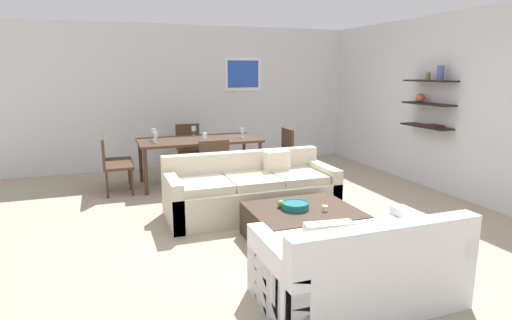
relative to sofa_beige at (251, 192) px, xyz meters
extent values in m
plane|color=tan|center=(0.13, -0.34, -0.29)|extent=(18.00, 18.00, 0.00)
cube|color=silver|center=(0.43, 3.19, 1.06)|extent=(8.40, 0.06, 2.70)
cube|color=white|center=(0.93, 3.15, 1.49)|extent=(0.75, 0.02, 0.66)
cube|color=#264CB2|center=(0.93, 3.13, 1.49)|extent=(0.64, 0.01, 0.53)
cube|color=silver|center=(3.16, 0.26, 1.06)|extent=(0.06, 8.20, 2.70)
cube|color=black|center=(2.99, 0.24, 1.41)|extent=(0.28, 0.90, 0.02)
cube|color=black|center=(2.99, 0.24, 1.06)|extent=(0.28, 0.90, 0.02)
cube|color=black|center=(2.99, 0.24, 0.71)|extent=(0.28, 0.90, 0.02)
cylinder|color=#4C518C|center=(2.99, 0.04, 1.53)|extent=(0.10, 0.10, 0.22)
sphere|color=#D85933|center=(2.99, 0.42, 1.14)|extent=(0.14, 0.14, 0.14)
cylinder|color=olive|center=(2.99, 0.29, 1.48)|extent=(0.07, 0.07, 0.12)
cube|color=#4C1E19|center=(2.99, 0.09, 0.73)|extent=(0.20, 0.28, 0.03)
cube|color=beige|center=(-0.01, -0.04, -0.08)|extent=(2.19, 0.90, 0.42)
cube|color=beige|center=(-0.01, 0.33, 0.31)|extent=(2.19, 0.16, 0.36)
cube|color=beige|center=(-1.03, -0.04, 0.01)|extent=(0.14, 0.90, 0.60)
cube|color=beige|center=(1.02, -0.04, 0.01)|extent=(0.14, 0.90, 0.60)
cube|color=beige|center=(-0.64, -0.08, 0.18)|extent=(0.62, 0.70, 0.10)
cube|color=beige|center=(-0.01, -0.08, 0.18)|extent=(0.62, 0.70, 0.10)
cube|color=beige|center=(0.63, -0.08, 0.18)|extent=(0.62, 0.70, 0.10)
cube|color=beige|center=(0.43, 0.15, 0.31)|extent=(0.37, 0.17, 0.36)
cube|color=white|center=(0.11, -2.31, -0.08)|extent=(1.58, 0.90, 0.42)
cube|color=white|center=(0.11, -2.68, 0.31)|extent=(1.58, 0.16, 0.36)
cube|color=white|center=(0.83, -2.31, 0.01)|extent=(0.14, 0.90, 0.60)
cube|color=white|center=(-0.62, -2.31, 0.01)|extent=(0.14, 0.90, 0.60)
cube|color=white|center=(0.43, -2.27, 0.18)|extent=(0.63, 0.70, 0.10)
cube|color=white|center=(-0.22, -2.27, 0.18)|extent=(0.63, 0.70, 0.10)
cube|color=beige|center=(-0.27, -2.50, 0.31)|extent=(0.37, 0.16, 0.36)
cube|color=#38281E|center=(0.22, -1.09, -0.10)|extent=(1.14, 0.97, 0.38)
cylinder|color=#19666B|center=(0.14, -1.05, 0.12)|extent=(0.30, 0.30, 0.07)
torus|color=#19666B|center=(0.14, -1.05, 0.15)|extent=(0.30, 0.30, 0.02)
cylinder|color=silver|center=(0.41, -1.23, 0.12)|extent=(0.06, 0.06, 0.06)
sphere|color=#669E2D|center=(0.01, -0.96, 0.13)|extent=(0.08, 0.08, 0.08)
cube|color=#422D1E|center=(-0.29, 1.76, 0.44)|extent=(1.96, 0.97, 0.04)
cylinder|color=#422D1E|center=(-1.21, 1.34, 0.06)|extent=(0.06, 0.06, 0.71)
cylinder|color=#422D1E|center=(0.63, 1.34, 0.06)|extent=(0.06, 0.06, 0.71)
cylinder|color=#422D1E|center=(-1.21, 2.19, 0.06)|extent=(0.06, 0.06, 0.71)
cylinder|color=#422D1E|center=(0.63, 2.19, 0.06)|extent=(0.06, 0.06, 0.71)
cube|color=#422D1E|center=(-0.29, 2.57, 0.14)|extent=(0.44, 0.44, 0.04)
cube|color=#422D1E|center=(-0.29, 2.77, 0.37)|extent=(0.44, 0.04, 0.43)
cylinder|color=#422D1E|center=(-0.47, 2.39, -0.09)|extent=(0.04, 0.04, 0.41)
cylinder|color=#422D1E|center=(-0.11, 2.39, -0.09)|extent=(0.04, 0.04, 0.41)
cylinder|color=#422D1E|center=(-0.47, 2.75, -0.09)|extent=(0.04, 0.04, 0.41)
cylinder|color=#422D1E|center=(-0.11, 2.75, -0.09)|extent=(0.04, 0.04, 0.41)
cube|color=#422D1E|center=(-1.59, 1.54, 0.14)|extent=(0.44, 0.44, 0.04)
cube|color=#422D1E|center=(-1.79, 1.54, 0.37)|extent=(0.04, 0.44, 0.43)
cylinder|color=#422D1E|center=(-1.41, 1.36, -0.09)|extent=(0.04, 0.04, 0.41)
cylinder|color=#422D1E|center=(-1.41, 1.72, -0.09)|extent=(0.04, 0.04, 0.41)
cylinder|color=#422D1E|center=(-1.77, 1.36, -0.09)|extent=(0.04, 0.04, 0.41)
cylinder|color=#422D1E|center=(-1.77, 1.72, -0.09)|extent=(0.04, 0.04, 0.41)
cube|color=#422D1E|center=(-1.59, 1.98, 0.14)|extent=(0.44, 0.44, 0.04)
cube|color=#422D1E|center=(-1.79, 1.98, 0.37)|extent=(0.04, 0.44, 0.43)
cylinder|color=#422D1E|center=(-1.41, 1.80, -0.09)|extent=(0.04, 0.04, 0.41)
cylinder|color=#422D1E|center=(-1.41, 2.16, -0.09)|extent=(0.04, 0.04, 0.41)
cylinder|color=#422D1E|center=(-1.77, 1.80, -0.09)|extent=(0.04, 0.04, 0.41)
cylinder|color=#422D1E|center=(-1.77, 2.16, -0.09)|extent=(0.04, 0.04, 0.41)
cube|color=#422D1E|center=(1.01, 1.54, 0.14)|extent=(0.44, 0.44, 0.04)
cube|color=#422D1E|center=(1.21, 1.54, 0.37)|extent=(0.04, 0.44, 0.43)
cylinder|color=#422D1E|center=(0.83, 1.72, -0.09)|extent=(0.04, 0.04, 0.41)
cylinder|color=#422D1E|center=(0.83, 1.36, -0.09)|extent=(0.04, 0.04, 0.41)
cylinder|color=#422D1E|center=(1.19, 1.72, -0.09)|extent=(0.04, 0.04, 0.41)
cylinder|color=#422D1E|center=(1.19, 1.36, -0.09)|extent=(0.04, 0.04, 0.41)
cube|color=#422D1E|center=(-0.29, 0.96, 0.14)|extent=(0.44, 0.44, 0.04)
cube|color=#422D1E|center=(-0.29, 0.76, 0.37)|extent=(0.44, 0.04, 0.43)
cylinder|color=#422D1E|center=(-0.11, 1.14, -0.09)|extent=(0.04, 0.04, 0.41)
cylinder|color=#422D1E|center=(-0.47, 1.14, -0.09)|extent=(0.04, 0.04, 0.41)
cylinder|color=#422D1E|center=(-0.11, 0.78, -0.09)|extent=(0.04, 0.04, 0.41)
cylinder|color=#422D1E|center=(-0.47, 0.78, -0.09)|extent=(0.04, 0.04, 0.41)
cylinder|color=silver|center=(0.42, 1.64, 0.46)|extent=(0.06, 0.06, 0.01)
cylinder|color=silver|center=(0.42, 1.64, 0.50)|extent=(0.01, 0.01, 0.07)
cylinder|color=silver|center=(0.42, 1.64, 0.58)|extent=(0.06, 0.06, 0.09)
cylinder|color=silver|center=(-1.01, 1.88, 0.46)|extent=(0.06, 0.06, 0.01)
cylinder|color=silver|center=(-1.01, 1.88, 0.51)|extent=(0.01, 0.01, 0.09)
cylinder|color=silver|center=(-1.01, 1.88, 0.60)|extent=(0.08, 0.08, 0.09)
cylinder|color=silver|center=(-0.29, 1.34, 0.46)|extent=(0.06, 0.06, 0.01)
cylinder|color=silver|center=(-0.29, 1.34, 0.50)|extent=(0.01, 0.01, 0.07)
cylinder|color=silver|center=(-0.29, 1.34, 0.58)|extent=(0.07, 0.07, 0.09)
cylinder|color=silver|center=(-1.01, 1.64, 0.46)|extent=(0.06, 0.06, 0.01)
cylinder|color=silver|center=(-1.01, 1.64, 0.50)|extent=(0.01, 0.01, 0.07)
cylinder|color=silver|center=(-1.01, 1.64, 0.58)|extent=(0.07, 0.07, 0.09)
cylinder|color=silver|center=(-0.29, 2.19, 0.46)|extent=(0.06, 0.06, 0.01)
cylinder|color=silver|center=(-0.29, 2.19, 0.50)|extent=(0.01, 0.01, 0.07)
cylinder|color=silver|center=(-0.29, 2.19, 0.58)|extent=(0.08, 0.08, 0.08)
camera|label=1|loc=(-1.76, -5.05, 1.57)|focal=29.71mm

